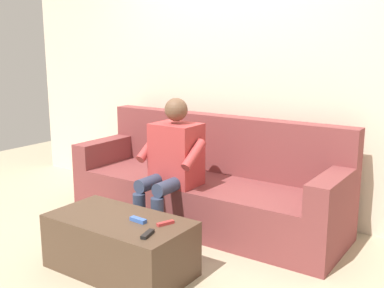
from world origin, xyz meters
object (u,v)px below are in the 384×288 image
(couch, at_px, (207,188))
(coffee_table, at_px, (120,245))
(remote_blue, at_px, (138,220))
(remote_black, at_px, (148,234))
(remote_red, at_px, (166,223))
(person_solo_seated, at_px, (172,160))

(couch, distance_m, coffee_table, 1.12)
(remote_blue, height_order, remote_black, remote_blue)
(remote_red, relative_size, remote_black, 0.94)
(coffee_table, bearing_deg, remote_red, -165.04)
(person_solo_seated, xyz_separation_m, remote_red, (-0.44, 0.66, -0.23))
(coffee_table, xyz_separation_m, remote_red, (-0.33, -0.09, 0.20))
(coffee_table, relative_size, remote_red, 8.26)
(remote_red, bearing_deg, remote_black, -153.72)
(coffee_table, height_order, remote_blue, remote_blue)
(remote_black, bearing_deg, person_solo_seated, 13.65)
(remote_red, height_order, remote_black, remote_black)
(remote_blue, xyz_separation_m, remote_black, (-0.20, 0.14, -0.00))
(coffee_table, relative_size, remote_blue, 8.02)
(remote_red, bearing_deg, person_solo_seated, 54.75)
(person_solo_seated, relative_size, remote_blue, 9.00)
(couch, xyz_separation_m, remote_red, (-0.33, 1.02, 0.09))
(couch, height_order, remote_red, couch)
(couch, bearing_deg, coffee_table, 90.00)
(person_solo_seated, height_order, remote_red, person_solo_seated)
(remote_red, bearing_deg, couch, 39.13)
(remote_blue, relative_size, remote_black, 0.96)
(coffee_table, distance_m, remote_red, 0.40)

